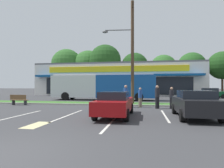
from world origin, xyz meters
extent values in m
plane|color=#38383A|center=(0.00, 0.00, 0.00)|extent=(240.00, 240.00, 0.00)
cube|color=#386B28|center=(0.00, 14.00, 0.06)|extent=(56.00, 2.20, 0.12)
cube|color=#99968C|center=(0.00, 12.78, 0.06)|extent=(56.00, 0.24, 0.12)
cube|color=silver|center=(-3.78, 5.96, 0.00)|extent=(0.12, 4.80, 0.01)
cube|color=silver|center=(-0.98, 6.67, 0.00)|extent=(0.12, 4.80, 0.01)
cube|color=silver|center=(1.95, 5.00, 0.00)|extent=(0.12, 4.80, 0.01)
cube|color=silver|center=(4.71, 7.60, 0.00)|extent=(0.12, 4.80, 0.01)
cube|color=beige|center=(-1.26, 3.69, 0.00)|extent=(0.70, 1.60, 0.01)
cube|color=silver|center=(-1.85, 37.01, 2.93)|extent=(31.72, 13.81, 5.85)
cube|color=black|center=(-1.85, 30.06, 1.76)|extent=(26.64, 0.08, 3.04)
cube|color=#0F4C8C|center=(-1.85, 29.40, 3.63)|extent=(29.81, 1.40, 0.35)
cube|color=yellow|center=(-1.85, 30.02, 4.80)|extent=(25.37, 0.16, 1.05)
cube|color=slate|center=(-1.85, 37.01, 6.00)|extent=(31.72, 13.81, 0.30)
cylinder|color=#473323|center=(-17.26, 44.54, 2.27)|extent=(0.44, 0.44, 4.53)
sphere|color=#2D6026|center=(-17.26, 44.54, 7.57)|extent=(8.09, 8.09, 8.09)
cylinder|color=#473323|center=(-11.42, 45.15, 2.02)|extent=(0.44, 0.44, 4.03)
sphere|color=#2D6026|center=(-11.42, 45.15, 7.08)|extent=(8.12, 8.12, 8.12)
cylinder|color=#473323|center=(-6.30, 42.38, 2.54)|extent=(0.44, 0.44, 5.09)
sphere|color=#1E4719|center=(-6.30, 42.38, 8.02)|extent=(7.82, 7.82, 7.82)
cylinder|color=#473323|center=(0.82, 44.90, 2.11)|extent=(0.44, 0.44, 4.21)
sphere|color=#1E4719|center=(0.82, 44.90, 6.76)|extent=(6.79, 6.79, 6.79)
cylinder|color=#473323|center=(8.09, 47.04, 1.90)|extent=(0.44, 0.44, 3.80)
sphere|color=#2D6026|center=(8.09, 47.04, 6.36)|extent=(6.84, 6.84, 6.84)
cylinder|color=#473323|center=(14.16, 43.20, 1.97)|extent=(0.44, 0.44, 3.93)
sphere|color=#23511E|center=(14.16, 43.20, 6.35)|extent=(6.43, 6.43, 6.43)
cylinder|color=#473323|center=(20.43, 42.47, 2.01)|extent=(0.44, 0.44, 4.02)
sphere|color=#1E4719|center=(20.43, 42.47, 6.36)|extent=(6.23, 6.23, 6.23)
cylinder|color=#4C3826|center=(2.36, 14.02, 4.92)|extent=(0.30, 0.30, 9.83)
cube|color=#4C3826|center=(2.36, 14.02, 9.23)|extent=(0.38, 2.40, 0.14)
cylinder|color=#59595B|center=(1.06, 13.89, 7.08)|extent=(2.60, 0.36, 0.10)
ellipsoid|color=#59595B|center=(-0.23, 13.76, 6.93)|extent=(0.56, 0.32, 0.24)
cube|color=#144793|center=(1.22, 19.13, 1.70)|extent=(6.99, 2.63, 2.70)
cube|color=silver|center=(-5.10, 19.06, 1.70)|extent=(5.72, 2.61, 2.70)
cube|color=silver|center=(-1.62, 19.10, 3.15)|extent=(12.18, 2.43, 0.20)
cube|color=black|center=(-1.64, 20.40, 2.19)|extent=(11.64, 0.19, 1.19)
cube|color=black|center=(-7.98, 19.03, 2.02)|extent=(0.08, 2.17, 1.51)
cylinder|color=black|center=(-6.04, 17.88, 0.50)|extent=(1.00, 0.31, 1.00)
cylinder|color=black|center=(-6.07, 20.22, 0.50)|extent=(1.00, 0.31, 1.00)
cylinder|color=black|center=(-0.66, 17.94, 0.50)|extent=(1.00, 0.31, 1.00)
cylinder|color=black|center=(-0.69, 20.28, 0.50)|extent=(1.00, 0.31, 1.00)
cylinder|color=black|center=(2.82, 17.98, 0.50)|extent=(1.00, 0.31, 1.00)
cylinder|color=black|center=(2.79, 20.32, 0.50)|extent=(1.00, 0.31, 1.00)
cube|color=brown|center=(-7.94, 11.85, 0.45)|extent=(1.60, 0.45, 0.06)
cube|color=brown|center=(-7.94, 11.66, 0.73)|extent=(1.60, 0.06, 0.44)
cube|color=#333338|center=(-7.33, 11.85, 0.23)|extent=(0.08, 0.36, 0.45)
cube|color=#333338|center=(-8.54, 11.85, 0.23)|extent=(0.08, 0.36, 0.45)
cube|color=navy|center=(-6.73, 25.77, 0.70)|extent=(4.22, 1.88, 0.76)
cube|color=black|center=(-6.94, 25.77, 1.34)|extent=(1.90, 1.65, 0.51)
cylinder|color=black|center=(-5.42, 26.66, 0.32)|extent=(0.64, 0.22, 0.64)
cylinder|color=black|center=(-5.42, 24.88, 0.32)|extent=(0.64, 0.22, 0.64)
cylinder|color=black|center=(-8.04, 26.66, 0.32)|extent=(0.64, 0.22, 0.64)
cylinder|color=black|center=(-8.04, 24.88, 0.32)|extent=(0.64, 0.22, 0.64)
cube|color=black|center=(6.25, 7.00, 0.71)|extent=(1.88, 4.45, 0.77)
cube|color=black|center=(6.25, 6.78, 1.30)|extent=(1.65, 2.00, 0.42)
cylinder|color=black|center=(5.35, 8.38, 0.32)|extent=(0.22, 0.64, 0.64)
cylinder|color=black|center=(7.14, 8.38, 0.32)|extent=(0.22, 0.64, 0.64)
cylinder|color=black|center=(5.35, 5.62, 0.32)|extent=(0.22, 0.64, 0.64)
cylinder|color=black|center=(7.14, 5.62, 0.32)|extent=(0.22, 0.64, 0.64)
cube|color=#0C3F1E|center=(12.86, 25.50, 0.63)|extent=(4.11, 1.83, 0.63)
cube|color=black|center=(12.66, 25.50, 1.20)|extent=(1.85, 1.61, 0.51)
cylinder|color=black|center=(14.14, 26.36, 0.32)|extent=(0.64, 0.22, 0.64)
cylinder|color=black|center=(14.14, 24.63, 0.32)|extent=(0.64, 0.22, 0.64)
cylinder|color=black|center=(11.59, 26.36, 0.32)|extent=(0.64, 0.22, 0.64)
cylinder|color=black|center=(11.59, 24.63, 0.32)|extent=(0.64, 0.22, 0.64)
cube|color=maroon|center=(1.85, 6.73, 0.66)|extent=(1.73, 4.72, 0.68)
cube|color=black|center=(1.85, 6.50, 1.22)|extent=(1.52, 2.12, 0.44)
cylinder|color=black|center=(1.03, 8.20, 0.32)|extent=(0.22, 0.64, 0.64)
cylinder|color=black|center=(2.67, 8.20, 0.32)|extent=(0.22, 0.64, 0.64)
cylinder|color=black|center=(1.03, 5.27, 0.32)|extent=(0.22, 0.64, 0.64)
cylinder|color=black|center=(2.67, 5.27, 0.32)|extent=(0.22, 0.64, 0.64)
cylinder|color=black|center=(5.58, 11.38, 0.40)|extent=(0.29, 0.29, 0.81)
cylinder|color=black|center=(5.58, 11.38, 1.13)|extent=(0.34, 0.34, 0.64)
sphere|color=tan|center=(5.58, 11.38, 1.56)|extent=(0.22, 0.22, 0.22)
cylinder|color=#1E2338|center=(1.97, 11.56, 0.44)|extent=(0.31, 0.31, 0.88)
cylinder|color=#264C99|center=(1.97, 11.56, 1.23)|extent=(0.37, 0.37, 0.70)
sphere|color=tan|center=(1.97, 11.56, 1.70)|extent=(0.24, 0.24, 0.24)
cylinder|color=#726651|center=(3.14, 11.78, 0.39)|extent=(0.28, 0.28, 0.79)
cylinder|color=#264C99|center=(3.14, 11.78, 1.10)|extent=(0.33, 0.33, 0.62)
sphere|color=tan|center=(3.14, 11.78, 1.52)|extent=(0.22, 0.22, 0.22)
cylinder|color=black|center=(4.47, 11.14, 0.44)|extent=(0.31, 0.31, 0.87)
cylinder|color=black|center=(4.47, 11.14, 1.22)|extent=(0.36, 0.36, 0.69)
sphere|color=tan|center=(4.47, 11.14, 1.68)|extent=(0.24, 0.24, 0.24)
camera|label=1|loc=(3.60, -4.30, 1.76)|focal=31.04mm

